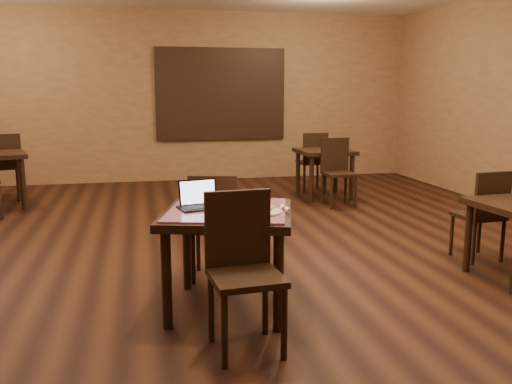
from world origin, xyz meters
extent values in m
plane|color=black|center=(0.00, 0.00, 0.00)|extent=(10.00, 10.00, 0.00)
cube|color=olive|center=(0.00, 5.00, 1.50)|extent=(8.00, 0.02, 3.00)
cube|color=#264C8B|center=(0.50, 4.97, 1.55)|extent=(2.20, 0.04, 1.50)
cube|color=black|center=(0.50, 4.95, 1.55)|extent=(2.34, 0.02, 1.64)
cylinder|color=black|center=(-0.82, -1.31, 0.35)|extent=(0.07, 0.07, 0.71)
cylinder|color=black|center=(-0.62, -0.58, 0.35)|extent=(0.07, 0.07, 0.71)
cylinder|color=black|center=(-0.09, -1.51, 0.35)|extent=(0.07, 0.07, 0.71)
cylinder|color=black|center=(0.11, -0.78, 0.35)|extent=(0.07, 0.07, 0.71)
cube|color=black|center=(-0.35, -1.05, 0.72)|extent=(1.13, 1.13, 0.06)
cube|color=#1F1BB2|center=(-0.35, -1.05, 0.76)|extent=(1.03, 1.03, 0.02)
cylinder|color=black|center=(-0.52, -1.95, 0.23)|extent=(0.04, 0.04, 0.46)
cylinder|color=black|center=(-0.55, -1.58, 0.23)|extent=(0.04, 0.04, 0.46)
cylinder|color=black|center=(-0.15, -1.91, 0.23)|extent=(0.04, 0.04, 0.46)
cylinder|color=black|center=(-0.18, -1.55, 0.23)|extent=(0.04, 0.04, 0.46)
cube|color=black|center=(-0.35, -1.75, 0.48)|extent=(0.47, 0.47, 0.04)
cube|color=black|center=(-0.37, -1.55, 0.75)|extent=(0.43, 0.08, 0.49)
cylinder|color=black|center=(-0.15, -0.22, 0.22)|extent=(0.04, 0.04, 0.43)
cylinder|color=black|center=(-0.22, -0.55, 0.22)|extent=(0.04, 0.04, 0.43)
cylinder|color=black|center=(-0.48, -0.14, 0.22)|extent=(0.04, 0.04, 0.43)
cylinder|color=black|center=(-0.56, -0.47, 0.22)|extent=(0.04, 0.04, 0.43)
cube|color=black|center=(-0.35, -0.35, 0.45)|extent=(0.48, 0.48, 0.04)
cube|color=black|center=(-0.39, -0.52, 0.70)|extent=(0.40, 0.13, 0.46)
cube|color=black|center=(-0.55, -1.00, 0.77)|extent=(0.33, 0.27, 0.01)
cube|color=black|center=(-0.55, -0.89, 0.87)|extent=(0.30, 0.11, 0.19)
cube|color=silver|center=(-0.55, -0.90, 0.87)|extent=(0.27, 0.09, 0.17)
cylinder|color=white|center=(-0.13, -1.23, 0.77)|extent=(0.28, 0.28, 0.02)
cylinder|color=silver|center=(-0.23, -0.81, 0.77)|extent=(0.40, 0.40, 0.01)
cylinder|color=#D0BC8B|center=(-0.23, -0.81, 0.78)|extent=(0.31, 0.31, 0.02)
torus|color=gold|center=(-0.23, -0.81, 0.78)|extent=(0.32, 0.32, 0.02)
cube|color=silver|center=(-0.21, -0.83, 0.79)|extent=(0.22, 0.22, 0.01)
cylinder|color=white|center=(0.05, -1.19, 0.78)|extent=(0.05, 0.16, 0.03)
cylinder|color=#9E1D13|center=(0.05, -1.19, 0.78)|extent=(0.04, 0.03, 0.04)
cylinder|color=black|center=(1.46, 2.55, 0.35)|extent=(0.07, 0.07, 0.70)
cylinder|color=black|center=(1.44, 3.18, 0.35)|extent=(0.07, 0.07, 0.70)
cylinder|color=black|center=(2.09, 2.57, 0.35)|extent=(0.07, 0.07, 0.70)
cylinder|color=black|center=(2.07, 3.20, 0.35)|extent=(0.07, 0.07, 0.70)
cube|color=black|center=(1.76, 2.88, 0.71)|extent=(0.81, 0.81, 0.06)
cylinder|color=black|center=(1.59, 2.06, 0.22)|extent=(0.04, 0.04, 0.44)
cylinder|color=black|center=(1.58, 2.41, 0.22)|extent=(0.04, 0.04, 0.44)
cylinder|color=black|center=(1.94, 2.07, 0.22)|extent=(0.04, 0.04, 0.44)
cylinder|color=black|center=(1.93, 2.42, 0.22)|extent=(0.04, 0.04, 0.44)
cube|color=black|center=(1.76, 2.24, 0.46)|extent=(0.43, 0.43, 0.04)
cube|color=black|center=(1.75, 2.43, 0.72)|extent=(0.41, 0.05, 0.47)
cylinder|color=black|center=(1.93, 3.70, 0.22)|extent=(0.04, 0.04, 0.44)
cylinder|color=black|center=(1.94, 3.35, 0.22)|extent=(0.04, 0.04, 0.44)
cylinder|color=black|center=(1.58, 3.69, 0.22)|extent=(0.04, 0.04, 0.44)
cylinder|color=black|center=(1.59, 3.34, 0.22)|extent=(0.04, 0.04, 0.44)
cube|color=black|center=(1.76, 3.52, 0.46)|extent=(0.43, 0.43, 0.04)
cube|color=black|center=(1.77, 3.33, 0.72)|extent=(0.41, 0.05, 0.47)
cylinder|color=black|center=(-2.55, 2.94, 0.36)|extent=(0.07, 0.07, 0.73)
cylinder|color=black|center=(-2.74, 3.56, 0.36)|extent=(0.07, 0.07, 0.73)
cylinder|color=black|center=(-2.73, 2.37, 0.23)|extent=(0.04, 0.04, 0.46)
cylinder|color=black|center=(-2.83, 4.05, 0.23)|extent=(0.04, 0.04, 0.46)
cylinder|color=black|center=(-2.73, 3.70, 0.23)|extent=(0.04, 0.04, 0.46)
cube|color=black|center=(-2.96, 3.82, 0.48)|extent=(0.53, 0.53, 0.04)
cube|color=black|center=(-2.90, 3.63, 0.75)|extent=(0.42, 0.16, 0.49)
cylinder|color=black|center=(1.89, -0.67, 0.32)|extent=(0.06, 0.06, 0.64)
cylinder|color=black|center=(2.35, -0.17, 0.20)|extent=(0.04, 0.04, 0.41)
cylinder|color=black|center=(2.38, -0.50, 0.20)|extent=(0.04, 0.04, 0.41)
cylinder|color=black|center=(2.03, -0.20, 0.20)|extent=(0.04, 0.04, 0.41)
cylinder|color=black|center=(2.05, -0.53, 0.20)|extent=(0.04, 0.04, 0.41)
cube|color=black|center=(2.20, -0.35, 0.43)|extent=(0.41, 0.41, 0.04)
cube|color=black|center=(2.22, -0.52, 0.66)|extent=(0.38, 0.07, 0.44)
camera|label=1|loc=(-0.96, -4.87, 1.62)|focal=38.00mm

